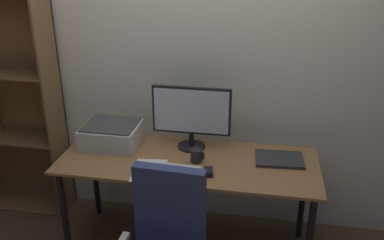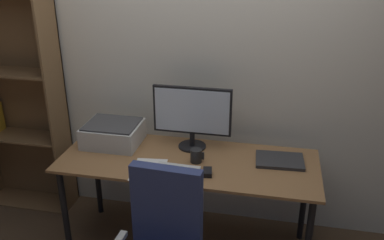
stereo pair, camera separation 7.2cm
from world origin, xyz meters
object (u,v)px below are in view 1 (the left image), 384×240
mouse (208,172)px  laptop (279,159)px  keyboard (178,169)px  desk (188,170)px  bookshelf (12,107)px  printer (112,134)px  monitor (191,114)px  coffee_mug (196,156)px

mouse → laptop: size_ratio=0.30×
keyboard → desk: bearing=78.8°
laptop → bookshelf: bookshelf is taller
printer → bookshelf: 0.94m
monitor → keyboard: monitor is taller
mouse → keyboard: bearing=167.9°
desk → mouse: size_ratio=18.37×
keyboard → coffee_mug: bearing=56.6°
monitor → printer: size_ratio=1.39×
keyboard → mouse: (0.20, -0.01, 0.01)m
monitor → mouse: bearing=-63.9°
keyboard → bookshelf: 1.55m
desk → laptop: bearing=9.0°
printer → monitor: bearing=5.7°
keyboard → printer: size_ratio=0.72×
laptop → printer: printer is taller
laptop → printer: bearing=174.9°
coffee_mug → bookshelf: (-1.57, 0.36, 0.11)m
desk → printer: (-0.59, 0.13, 0.16)m
laptop → printer: (-1.21, 0.04, 0.07)m
desk → printer: 0.63m
coffee_mug → printer: (-0.65, 0.15, 0.03)m
keyboard → bookshelf: size_ratio=0.16×
coffee_mug → laptop: 0.57m
monitor → keyboard: size_ratio=1.92×
monitor → bookshelf: size_ratio=0.31×
coffee_mug → printer: size_ratio=0.23×
monitor → laptop: bearing=-8.6°
mouse → laptop: (0.45, 0.26, -0.01)m
desk → laptop: size_ratio=5.51×
coffee_mug → laptop: bearing=11.9°
keyboard → coffee_mug: size_ratio=3.09×
laptop → coffee_mug: bearing=-171.4°
laptop → desk: bearing=-174.3°
mouse → desk: bearing=125.7°
desk → keyboard: keyboard is taller
coffee_mug → laptop: size_ratio=0.29×
desk → monitor: (-0.01, 0.19, 0.34)m
mouse → coffee_mug: (-0.10, 0.15, 0.03)m
printer → laptop: bearing=-1.8°
coffee_mug → printer: bearing=166.8°
laptop → bookshelf: size_ratio=0.18×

